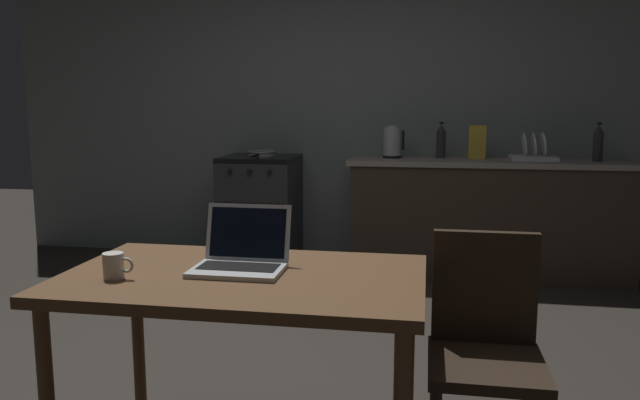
{
  "coord_description": "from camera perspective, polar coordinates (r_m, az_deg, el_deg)",
  "views": [
    {
      "loc": [
        0.77,
        -2.75,
        1.34
      ],
      "look_at": [
        0.19,
        0.62,
        0.81
      ],
      "focal_mm": 34.7,
      "sensor_mm": 36.0,
      "label": 1
    }
  ],
  "objects": [
    {
      "name": "back_wall",
      "position": [
        5.3,
        4.86,
        9.19
      ],
      "size": [
        6.4,
        0.1,
        2.75
      ],
      "primitive_type": "cube",
      "color": "slate",
      "rests_on": "ground_plane"
    },
    {
      "name": "bottle_b",
      "position": [
        5.02,
        11.1,
        5.38
      ],
      "size": [
        0.07,
        0.07,
        0.29
      ],
      "color": "#2D2D33",
      "rests_on": "kitchen_counter"
    },
    {
      "name": "coffee_mug",
      "position": [
        2.23,
        -18.45,
        -5.77
      ],
      "size": [
        0.11,
        0.07,
        0.09
      ],
      "color": "silver",
      "rests_on": "dining_table"
    },
    {
      "name": "chair",
      "position": [
        2.35,
        14.97,
        -12.33
      ],
      "size": [
        0.4,
        0.4,
        0.88
      ],
      "rotation": [
        0.0,
        0.0,
        -0.25
      ],
      "color": "#2D2116",
      "rests_on": "ground_plane"
    },
    {
      "name": "bottle",
      "position": [
        5.04,
        24.27,
        4.81
      ],
      "size": [
        0.07,
        0.07,
        0.29
      ],
      "color": "#2D2D33",
      "rests_on": "kitchen_counter"
    },
    {
      "name": "electric_kettle",
      "position": [
        4.95,
        6.7,
        5.29
      ],
      "size": [
        0.17,
        0.15,
        0.26
      ],
      "color": "black",
      "rests_on": "kitchen_counter"
    },
    {
      "name": "laptop",
      "position": [
        2.25,
        -7.29,
        -5.26
      ],
      "size": [
        0.32,
        0.28,
        0.22
      ],
      "rotation": [
        0.0,
        0.0,
        -0.11
      ],
      "color": "silver",
      "rests_on": "dining_table"
    },
    {
      "name": "dish_rack",
      "position": [
        5.01,
        19.08,
        4.04
      ],
      "size": [
        0.34,
        0.26,
        0.21
      ],
      "color": "silver",
      "rests_on": "kitchen_counter"
    },
    {
      "name": "kitchen_counter",
      "position": [
        5.03,
        15.17,
        -1.54
      ],
      "size": [
        2.16,
        0.64,
        0.91
      ],
      "color": "#382D23",
      "rests_on": "ground_plane"
    },
    {
      "name": "stove_oven",
      "position": [
        5.19,
        -5.49,
        -0.98
      ],
      "size": [
        0.6,
        0.62,
        0.91
      ],
      "color": "#2D2D30",
      "rests_on": "ground_plane"
    },
    {
      "name": "ground_plane",
      "position": [
        3.15,
        -5.48,
        -16.32
      ],
      "size": [
        12.0,
        12.0,
        0.0
      ],
      "primitive_type": "plane",
      "color": "#2D2823"
    },
    {
      "name": "dining_table",
      "position": [
        2.23,
        -7.06,
        -8.67
      ],
      "size": [
        1.27,
        0.77,
        0.75
      ],
      "color": "brown",
      "rests_on": "ground_plane"
    },
    {
      "name": "cereal_box",
      "position": [
        4.97,
        14.3,
        5.18
      ],
      "size": [
        0.13,
        0.05,
        0.26
      ],
      "color": "gold",
      "rests_on": "kitchen_counter"
    },
    {
      "name": "frying_pan",
      "position": [
        5.1,
        -5.43,
        4.31
      ],
      "size": [
        0.24,
        0.41,
        0.05
      ],
      "color": "gray",
      "rests_on": "stove_oven"
    }
  ]
}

